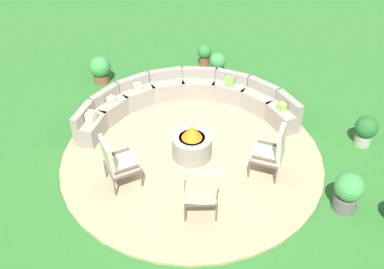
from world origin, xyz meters
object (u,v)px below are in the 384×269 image
(potted_plant_4, at_px, (218,64))
(potted_plant_5, at_px, (100,69))
(fire_pit, at_px, (192,144))
(potted_plant_1, at_px, (366,130))
(potted_plant_2, at_px, (349,191))
(curved_stone_bench, at_px, (185,100))
(lounge_chair_front_right, at_px, (201,191))
(lounge_chair_back_left, at_px, (272,151))
(lounge_chair_front_left, at_px, (117,161))
(potted_plant_3, at_px, (205,54))

(potted_plant_4, bearing_deg, potted_plant_5, -172.82)
(fire_pit, distance_m, potted_plant_1, 3.75)
(potted_plant_2, bearing_deg, curved_stone_bench, 134.76)
(lounge_chair_front_right, xyz_separation_m, potted_plant_5, (-2.59, 4.63, -0.25))
(lounge_chair_front_right, xyz_separation_m, lounge_chair_back_left, (1.38, 1.10, -0.01))
(fire_pit, height_order, potted_plant_4, fire_pit)
(lounge_chair_front_left, height_order, potted_plant_5, lounge_chair_front_left)
(fire_pit, height_order, lounge_chair_back_left, lounge_chair_back_left)
(lounge_chair_front_left, relative_size, potted_plant_4, 1.69)
(fire_pit, bearing_deg, lounge_chair_front_right, -83.97)
(potted_plant_4, bearing_deg, potted_plant_2, -65.62)
(potted_plant_1, relative_size, potted_plant_2, 0.86)
(potted_plant_2, xyz_separation_m, potted_plant_5, (-5.24, 4.40, -0.06))
(potted_plant_3, bearing_deg, lounge_chair_front_right, -91.40)
(lounge_chair_front_left, xyz_separation_m, potted_plant_5, (-1.02, 3.85, -0.23))
(lounge_chair_front_left, relative_size, lounge_chair_back_left, 0.97)
(lounge_chair_back_left, bearing_deg, potted_plant_5, 67.61)
(potted_plant_2, bearing_deg, fire_pit, 153.69)
(lounge_chair_front_right, xyz_separation_m, potted_plant_4, (0.48, 5.02, -0.30))
(potted_plant_1, height_order, potted_plant_2, potted_plant_2)
(potted_plant_1, xyz_separation_m, potted_plant_4, (-3.06, 2.90, -0.03))
(curved_stone_bench, xyz_separation_m, potted_plant_1, (3.90, -1.15, 0.03))
(curved_stone_bench, height_order, potted_plant_4, curved_stone_bench)
(lounge_chair_front_right, bearing_deg, lounge_chair_back_left, 36.68)
(potted_plant_5, bearing_deg, fire_pit, -51.19)
(fire_pit, relative_size, potted_plant_5, 1.14)
(fire_pit, height_order, lounge_chair_front_left, lounge_chair_front_left)
(lounge_chair_front_left, bearing_deg, potted_plant_1, 77.22)
(lounge_chair_front_left, xyz_separation_m, potted_plant_3, (1.71, 4.79, -0.27))
(potted_plant_4, bearing_deg, lounge_chair_front_right, -95.46)
(lounge_chair_front_left, height_order, potted_plant_2, lounge_chair_front_left)
(potted_plant_3, bearing_deg, potted_plant_5, -161.09)
(lounge_chair_front_right, distance_m, potted_plant_2, 2.67)
(potted_plant_2, bearing_deg, lounge_chair_front_right, -175.00)
(lounge_chair_front_left, bearing_deg, curved_stone_bench, 126.60)
(lounge_chair_front_right, xyz_separation_m, potted_plant_3, (0.14, 5.57, -0.29))
(lounge_chair_back_left, bearing_deg, potted_plant_2, -104.84)
(lounge_chair_front_left, distance_m, lounge_chair_front_right, 1.75)
(curved_stone_bench, bearing_deg, potted_plant_5, 148.50)
(fire_pit, height_order, potted_plant_3, fire_pit)
(fire_pit, xyz_separation_m, potted_plant_2, (2.82, -1.39, 0.09))
(curved_stone_bench, xyz_separation_m, potted_plant_5, (-2.23, 1.37, 0.04))
(curved_stone_bench, distance_m, potted_plant_1, 4.07)
(potted_plant_4, bearing_deg, potted_plant_3, 122.14)
(potted_plant_3, bearing_deg, curved_stone_bench, -102.15)
(curved_stone_bench, xyz_separation_m, lounge_chair_front_left, (-1.21, -2.49, 0.27))
(lounge_chair_front_left, bearing_deg, potted_plant_4, 126.75)
(lounge_chair_front_left, height_order, lounge_chair_front_right, lounge_chair_front_right)
(lounge_chair_front_right, bearing_deg, lounge_chair_front_left, 151.78)
(lounge_chair_front_left, relative_size, lounge_chair_front_right, 0.94)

